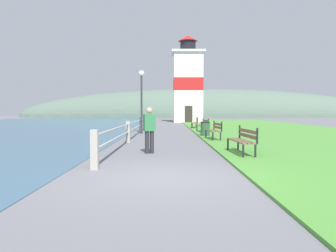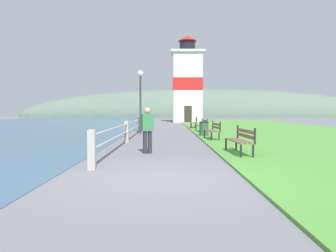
{
  "view_description": "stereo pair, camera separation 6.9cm",
  "coord_description": "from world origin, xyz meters",
  "px_view_note": "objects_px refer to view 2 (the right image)",
  "views": [
    {
      "loc": [
        0.1,
        -7.03,
        1.47
      ],
      "look_at": [
        0.12,
        17.29,
        0.3
      ],
      "focal_mm": 35.0,
      "sensor_mm": 36.0,
      "label": 1
    },
    {
      "loc": [
        0.17,
        -7.03,
        1.47
      ],
      "look_at": [
        0.12,
        17.29,
        0.3
      ],
      "focal_mm": 35.0,
      "sensor_mm": 36.0,
      "label": 2
    }
  ],
  "objects_px": {
    "lamp_post": "(141,90)",
    "person_strolling": "(148,129)",
    "park_bench_far": "(203,124)",
    "park_bench_midway": "(214,129)",
    "trash_bin": "(205,129)",
    "lighthouse": "(188,84)",
    "park_bench_near": "(242,139)",
    "park_bench_by_lighthouse": "(195,122)"
  },
  "relations": [
    {
      "from": "park_bench_far",
      "to": "park_bench_by_lighthouse",
      "type": "height_order",
      "value": "same"
    },
    {
      "from": "lighthouse",
      "to": "lamp_post",
      "type": "relative_size",
      "value": 2.69
    },
    {
      "from": "park_bench_far",
      "to": "trash_bin",
      "type": "distance_m",
      "value": 3.42
    },
    {
      "from": "park_bench_midway",
      "to": "lighthouse",
      "type": "bearing_deg",
      "value": -95.2
    },
    {
      "from": "park_bench_far",
      "to": "park_bench_near",
      "type": "bearing_deg",
      "value": 85.81
    },
    {
      "from": "lighthouse",
      "to": "trash_bin",
      "type": "xyz_separation_m",
      "value": [
        -0.37,
        -22.32,
        -4.32
      ]
    },
    {
      "from": "park_bench_far",
      "to": "park_bench_by_lighthouse",
      "type": "bearing_deg",
      "value": -93.37
    },
    {
      "from": "park_bench_midway",
      "to": "park_bench_far",
      "type": "bearing_deg",
      "value": -95.34
    },
    {
      "from": "lamp_post",
      "to": "park_bench_far",
      "type": "bearing_deg",
      "value": 13.74
    },
    {
      "from": "person_strolling",
      "to": "trash_bin",
      "type": "bearing_deg",
      "value": -41.09
    },
    {
      "from": "person_strolling",
      "to": "trash_bin",
      "type": "relative_size",
      "value": 1.86
    },
    {
      "from": "lighthouse",
      "to": "person_strolling",
      "type": "relative_size",
      "value": 6.8
    },
    {
      "from": "park_bench_near",
      "to": "park_bench_far",
      "type": "relative_size",
      "value": 1.05
    },
    {
      "from": "lighthouse",
      "to": "person_strolling",
      "type": "bearing_deg",
      "value": -95.97
    },
    {
      "from": "person_strolling",
      "to": "lamp_post",
      "type": "distance_m",
      "value": 9.74
    },
    {
      "from": "park_bench_far",
      "to": "lamp_post",
      "type": "bearing_deg",
      "value": 8.9
    },
    {
      "from": "park_bench_near",
      "to": "lighthouse",
      "type": "xyz_separation_m",
      "value": [
        -0.02,
        29.82,
        4.21
      ]
    },
    {
      "from": "lighthouse",
      "to": "park_bench_near",
      "type": "bearing_deg",
      "value": -89.96
    },
    {
      "from": "park_bench_midway",
      "to": "park_bench_near",
      "type": "bearing_deg",
      "value": 87.0
    },
    {
      "from": "park_bench_far",
      "to": "park_bench_by_lighthouse",
      "type": "relative_size",
      "value": 1.04
    },
    {
      "from": "park_bench_far",
      "to": "lighthouse",
      "type": "bearing_deg",
      "value": -95.15
    },
    {
      "from": "park_bench_by_lighthouse",
      "to": "person_strolling",
      "type": "relative_size",
      "value": 1.15
    },
    {
      "from": "park_bench_midway",
      "to": "park_bench_by_lighthouse",
      "type": "distance_m",
      "value": 10.42
    },
    {
      "from": "lighthouse",
      "to": "trash_bin",
      "type": "bearing_deg",
      "value": -90.96
    },
    {
      "from": "park_bench_far",
      "to": "park_bench_midway",
      "type": "bearing_deg",
      "value": 84.66
    },
    {
      "from": "park_bench_far",
      "to": "person_strolling",
      "type": "distance_m",
      "value": 10.9
    },
    {
      "from": "lighthouse",
      "to": "trash_bin",
      "type": "height_order",
      "value": "lighthouse"
    },
    {
      "from": "lighthouse",
      "to": "lamp_post",
      "type": "distance_m",
      "value": 20.42
    },
    {
      "from": "park_bench_midway",
      "to": "park_bench_by_lighthouse",
      "type": "xyz_separation_m",
      "value": [
        -0.08,
        10.42,
        0.0
      ]
    },
    {
      "from": "park_bench_near",
      "to": "lighthouse",
      "type": "height_order",
      "value": "lighthouse"
    },
    {
      "from": "lighthouse",
      "to": "park_bench_midway",
      "type": "bearing_deg",
      "value": -90.35
    },
    {
      "from": "lamp_post",
      "to": "person_strolling",
      "type": "bearing_deg",
      "value": -83.81
    },
    {
      "from": "person_strolling",
      "to": "lamp_post",
      "type": "relative_size",
      "value": 0.4
    },
    {
      "from": "park_bench_far",
      "to": "lighthouse",
      "type": "xyz_separation_m",
      "value": [
        0.1,
        18.92,
        4.21
      ]
    },
    {
      "from": "park_bench_midway",
      "to": "trash_bin",
      "type": "relative_size",
      "value": 1.99
    },
    {
      "from": "park_bench_midway",
      "to": "lamp_post",
      "type": "bearing_deg",
      "value": -54.02
    },
    {
      "from": "person_strolling",
      "to": "park_bench_by_lighthouse",
      "type": "bearing_deg",
      "value": -30.71
    },
    {
      "from": "park_bench_near",
      "to": "park_bench_by_lighthouse",
      "type": "relative_size",
      "value": 1.09
    },
    {
      "from": "trash_bin",
      "to": "lighthouse",
      "type": "bearing_deg",
      "value": 89.04
    },
    {
      "from": "lighthouse",
      "to": "park_bench_far",
      "type": "bearing_deg",
      "value": -90.31
    },
    {
      "from": "trash_bin",
      "to": "park_bench_near",
      "type": "bearing_deg",
      "value": -86.98
    },
    {
      "from": "park_bench_near",
      "to": "park_bench_midway",
      "type": "bearing_deg",
      "value": -91.49
    }
  ]
}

